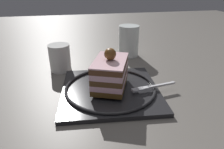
{
  "coord_description": "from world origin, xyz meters",
  "views": [
    {
      "loc": [
        0.44,
        -0.08,
        0.25
      ],
      "look_at": [
        0.02,
        0.0,
        0.05
      ],
      "focal_mm": 32.12,
      "sensor_mm": 36.0,
      "label": 1
    }
  ],
  "objects": [
    {
      "name": "cake_slice",
      "position": [
        0.02,
        -0.0,
        0.05
      ],
      "size": [
        0.13,
        0.11,
        0.09
      ],
      "color": "brown",
      "rests_on": "dessert_plate"
    },
    {
      "name": "ground_plane",
      "position": [
        0.0,
        0.0,
        0.0
      ],
      "size": [
        2.4,
        2.4,
        0.0
      ],
      "primitive_type": "plane",
      "color": "#5B5751"
    },
    {
      "name": "dessert_plate",
      "position": [
        0.02,
        0.0,
        0.01
      ],
      "size": [
        0.25,
        0.25,
        0.02
      ],
      "color": "black",
      "rests_on": "ground_plane"
    },
    {
      "name": "drink_glass_near",
      "position": [
        -0.22,
        0.11,
        0.05
      ],
      "size": [
        0.07,
        0.07,
        0.11
      ],
      "color": "white",
      "rests_on": "ground_plane"
    },
    {
      "name": "drink_glass_far",
      "position": [
        -0.14,
        -0.12,
        0.04
      ],
      "size": [
        0.06,
        0.06,
        0.08
      ],
      "color": "white",
      "rests_on": "ground_plane"
    },
    {
      "name": "fork",
      "position": [
        0.05,
        0.1,
        0.02
      ],
      "size": [
        0.03,
        0.12,
        0.0
      ],
      "color": "silver",
      "rests_on": "dessert_plate"
    }
  ]
}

